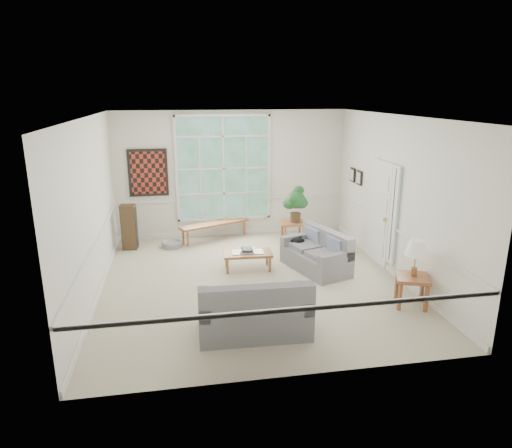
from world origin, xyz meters
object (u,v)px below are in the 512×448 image
at_px(loveseat_front, 254,305).
at_px(coffee_table, 248,261).
at_px(loveseat_right, 316,251).
at_px(end_table, 292,232).
at_px(side_table, 411,291).

height_order(loveseat_front, coffee_table, loveseat_front).
xyz_separation_m(loveseat_right, coffee_table, (-1.31, 0.26, -0.22)).
xyz_separation_m(end_table, side_table, (1.11, -3.49, 0.00)).
bearing_deg(coffee_table, side_table, -37.64).
bearing_deg(end_table, coffee_table, -131.79).
height_order(coffee_table, side_table, side_table).
bearing_deg(side_table, coffee_table, 139.30).
bearing_deg(coffee_table, loveseat_front, -93.83).
bearing_deg(loveseat_front, loveseat_right, 55.75).
distance_m(loveseat_front, side_table, 2.73).
bearing_deg(end_table, loveseat_right, -88.90).
relative_size(loveseat_front, side_table, 3.07).
xyz_separation_m(coffee_table, end_table, (1.28, 1.43, 0.08)).
relative_size(loveseat_front, coffee_table, 1.68).
xyz_separation_m(loveseat_front, side_table, (2.69, 0.41, -0.17)).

